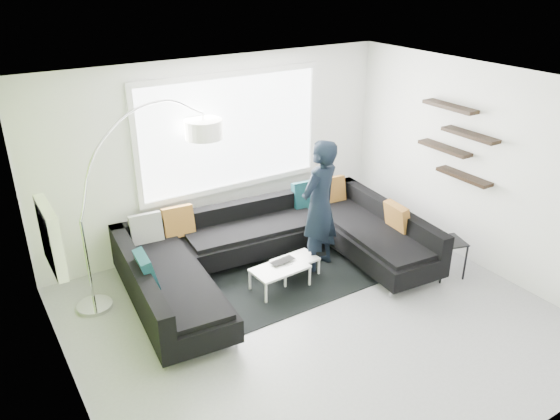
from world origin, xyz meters
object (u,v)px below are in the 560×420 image
(coffee_table, at_px, (288,272))
(person, at_px, (319,206))
(sectional_sofa, at_px, (277,254))
(arc_lamp, at_px, (80,222))
(side_table, at_px, (447,258))
(laptop, at_px, (285,263))

(coffee_table, bearing_deg, person, 9.05)
(sectional_sofa, xyz_separation_m, coffee_table, (0.06, -0.16, -0.22))
(arc_lamp, relative_size, person, 1.29)
(arc_lamp, relative_size, side_table, 4.51)
(sectional_sofa, xyz_separation_m, arc_lamp, (-2.32, 0.62, 0.83))
(sectional_sofa, xyz_separation_m, laptop, (0.00, -0.19, -0.04))
(sectional_sofa, height_order, laptop, sectional_sofa)
(sectional_sofa, bearing_deg, side_table, -25.35)
(person, height_order, laptop, person)
(arc_lamp, bearing_deg, sectional_sofa, -28.25)
(person, bearing_deg, arc_lamp, -31.93)
(arc_lamp, bearing_deg, laptop, -32.39)
(sectional_sofa, xyz_separation_m, person, (0.65, -0.03, 0.57))
(arc_lamp, xyz_separation_m, laptop, (2.33, -0.81, -0.88))
(laptop, bearing_deg, person, 6.69)
(sectional_sofa, bearing_deg, arc_lamp, 169.77)
(coffee_table, height_order, laptop, laptop)
(arc_lamp, distance_m, person, 3.06)
(coffee_table, xyz_separation_m, laptop, (-0.06, -0.02, 0.17))
(arc_lamp, bearing_deg, person, -25.66)
(arc_lamp, height_order, laptop, arc_lamp)
(arc_lamp, xyz_separation_m, person, (2.98, -0.66, -0.27))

